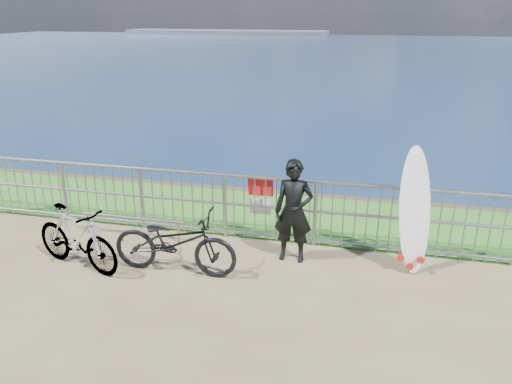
% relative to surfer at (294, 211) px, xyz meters
% --- Properties ---
extents(grass_strip, '(120.00, 120.00, 0.00)m').
position_rel_surfer_xyz_m(grass_strip, '(-0.74, 1.64, -0.79)').
color(grass_strip, '#29701E').
rests_on(grass_strip, ground).
extents(seascape, '(260.00, 260.00, 5.00)m').
position_rel_surfer_xyz_m(seascape, '(-44.49, 146.43, -4.83)').
color(seascape, brown).
rests_on(seascape, ground).
extents(railing, '(10.06, 0.10, 1.13)m').
position_rel_surfer_xyz_m(railing, '(-0.72, 0.54, -0.22)').
color(railing, gray).
rests_on(railing, ground).
extents(surfer, '(0.58, 0.38, 1.59)m').
position_rel_surfer_xyz_m(surfer, '(0.00, 0.00, 0.00)').
color(surfer, black).
rests_on(surfer, ground).
extents(surfboard, '(0.61, 0.58, 1.86)m').
position_rel_surfer_xyz_m(surfboard, '(1.73, 0.09, 0.06)').
color(surfboard, white).
rests_on(surfboard, ground).
extents(bicycle_near, '(1.85, 0.67, 0.97)m').
position_rel_surfer_xyz_m(bicycle_near, '(-1.59, -0.79, -0.31)').
color(bicycle_near, black).
rests_on(bicycle_near, ground).
extents(bicycle_far, '(1.67, 0.90, 0.97)m').
position_rel_surfer_xyz_m(bicycle_far, '(-3.05, -0.99, -0.31)').
color(bicycle_far, black).
rests_on(bicycle_far, ground).
extents(bike_rack, '(1.85, 0.05, 0.39)m').
position_rel_surfer_xyz_m(bike_rack, '(-2.75, 0.14, -0.48)').
color(bike_rack, gray).
rests_on(bike_rack, ground).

